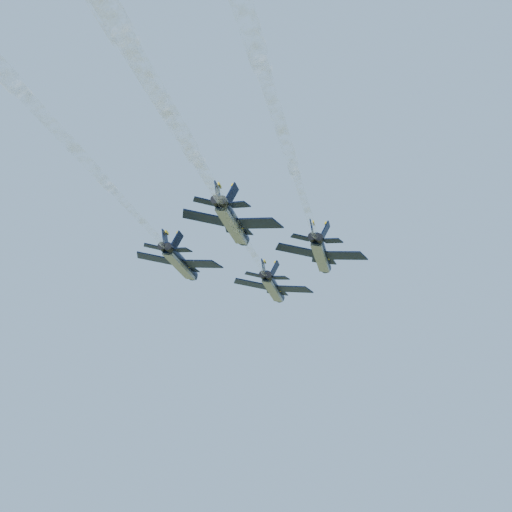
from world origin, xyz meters
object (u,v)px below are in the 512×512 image
(jet_lead, at_px, (274,288))
(jet_right, at_px, (321,255))
(jet_slot, at_px, (233,223))
(jet_left, at_px, (181,263))

(jet_lead, height_order, jet_right, same)
(jet_slot, bearing_deg, jet_left, 128.71)
(jet_left, distance_m, jet_slot, 17.80)
(jet_lead, bearing_deg, jet_right, -57.21)
(jet_lead, xyz_separation_m, jet_left, (-9.73, -16.42, 0.00))
(jet_left, bearing_deg, jet_slot, -51.29)
(jet_left, xyz_separation_m, jet_slot, (12.85, -12.31, 0.00))
(jet_right, height_order, jet_slot, same)
(jet_left, xyz_separation_m, jet_right, (21.05, 3.06, 0.00))
(jet_right, bearing_deg, jet_slot, -125.59)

